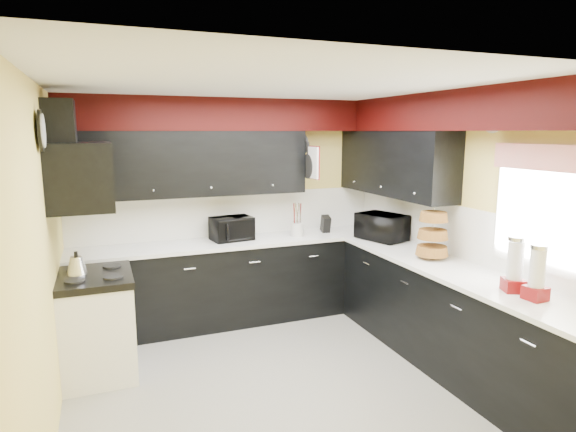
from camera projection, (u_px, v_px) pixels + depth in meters
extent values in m
plane|color=gray|center=(286.00, 381.00, 4.19)|extent=(3.60, 3.60, 0.00)
cube|color=#E0C666|center=(230.00, 209.00, 5.63)|extent=(3.60, 0.06, 2.50)
cube|color=#E0C666|center=(460.00, 226.00, 4.62)|extent=(0.06, 3.60, 2.50)
cube|color=#E0C666|center=(44.00, 262.00, 3.33)|extent=(0.06, 3.60, 2.50)
cube|color=white|center=(286.00, 85.00, 3.76)|extent=(3.60, 3.60, 0.06)
cube|color=black|center=(239.00, 282.00, 5.49)|extent=(3.60, 0.60, 0.90)
cube|color=black|center=(451.00, 320.00, 4.38)|extent=(0.60, 3.00, 0.90)
cube|color=white|center=(238.00, 242.00, 5.41)|extent=(3.62, 0.64, 0.04)
cube|color=white|center=(454.00, 270.00, 4.30)|extent=(0.64, 3.02, 0.04)
cube|color=white|center=(231.00, 214.00, 5.63)|extent=(3.60, 0.02, 0.50)
cube|color=white|center=(459.00, 232.00, 4.63)|extent=(0.02, 3.60, 0.50)
cube|color=black|center=(189.00, 164.00, 5.19)|extent=(2.60, 0.35, 0.70)
cube|color=black|center=(394.00, 163.00, 5.29)|extent=(0.35, 1.80, 0.70)
cube|color=black|center=(233.00, 115.00, 5.27)|extent=(3.60, 0.36, 0.35)
cube|color=black|center=(466.00, 110.00, 4.21)|extent=(0.36, 3.24, 0.35)
cube|color=white|center=(98.00, 327.00, 4.27)|extent=(0.60, 0.75, 0.86)
cube|color=black|center=(95.00, 277.00, 4.19)|extent=(0.62, 0.77, 0.06)
cube|color=black|center=(81.00, 176.00, 4.01)|extent=(0.50, 0.78, 0.55)
cube|color=black|center=(59.00, 124.00, 3.89)|extent=(0.24, 0.40, 0.40)
cube|color=red|center=(541.00, 157.00, 3.65)|extent=(0.04, 0.88, 0.20)
cube|color=white|center=(313.00, 163.00, 5.37)|extent=(0.03, 0.26, 0.35)
imported|color=black|center=(232.00, 229.00, 5.40)|extent=(0.49, 0.43, 0.26)
imported|color=black|center=(382.00, 227.00, 5.40)|extent=(0.50, 0.61, 0.29)
cylinder|color=silver|center=(297.00, 230.00, 5.59)|extent=(0.18, 0.18, 0.16)
cube|color=black|center=(326.00, 224.00, 5.80)|extent=(0.11, 0.14, 0.20)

